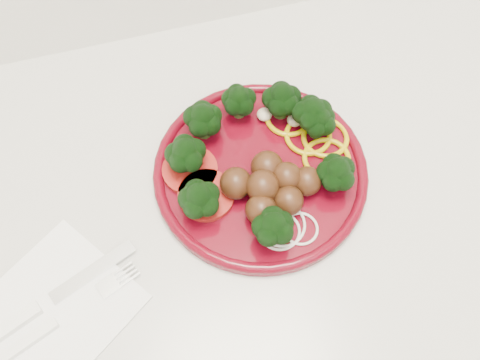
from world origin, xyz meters
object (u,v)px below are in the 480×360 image
object	(u,v)px
knife	(35,310)
plate	(260,163)
fork	(43,330)
napkin	(58,306)

from	to	relation	value
knife	plate	bearing A→B (deg)	-2.32
knife	fork	xyz separation A→B (m)	(0.01, -0.03, -0.00)
plate	napkin	world-z (taller)	plate
knife	fork	world-z (taller)	knife
plate	fork	bearing A→B (deg)	-155.70
plate	napkin	size ratio (longest dim) A/B	1.82
napkin	knife	bearing A→B (deg)	179.15
napkin	fork	world-z (taller)	fork
knife	napkin	bearing A→B (deg)	-22.66
plate	knife	distance (m)	0.31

